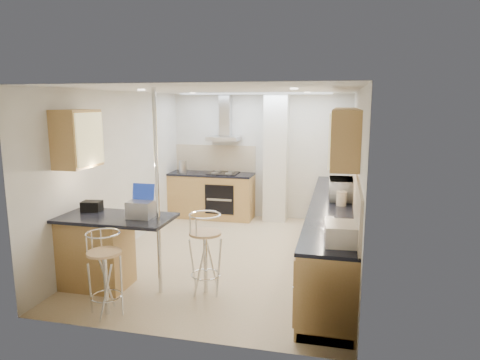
% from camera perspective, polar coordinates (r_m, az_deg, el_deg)
% --- Properties ---
extents(ground, '(4.80, 4.80, 0.00)m').
position_cam_1_polar(ground, '(6.69, -1.19, -10.06)').
color(ground, tan).
rests_on(ground, ground).
extents(room_shell, '(3.64, 4.84, 2.51)m').
position_cam_1_polar(room_shell, '(6.61, 2.30, 3.48)').
color(room_shell, silver).
rests_on(room_shell, ground).
extents(right_counter, '(0.63, 4.40, 0.92)m').
position_cam_1_polar(right_counter, '(6.35, 12.12, -7.02)').
color(right_counter, '#AD8745').
rests_on(right_counter, ground).
extents(back_counter, '(1.70, 0.63, 0.92)m').
position_cam_1_polar(back_counter, '(8.75, -3.80, -2.03)').
color(back_counter, '#AD8745').
rests_on(back_counter, ground).
extents(peninsula, '(1.47, 0.72, 0.94)m').
position_cam_1_polar(peninsula, '(5.66, -16.27, -9.22)').
color(peninsula, '#AD8745').
rests_on(peninsula, ground).
extents(microwave, '(0.40, 0.58, 0.31)m').
position_cam_1_polar(microwave, '(6.43, 13.50, -1.21)').
color(microwave, silver).
rests_on(microwave, right_counter).
extents(laptop, '(0.30, 0.22, 0.21)m').
position_cam_1_polar(laptop, '(5.35, -13.14, -3.85)').
color(laptop, '#9D9EA4').
rests_on(laptop, peninsula).
extents(bag, '(0.27, 0.21, 0.13)m').
position_cam_1_polar(bag, '(5.85, -19.14, -3.32)').
color(bag, black).
rests_on(bag, peninsula).
extents(bar_stool_near, '(0.48, 0.48, 0.96)m').
position_cam_1_polar(bar_stool_near, '(5.02, -17.53, -11.79)').
color(bar_stool_near, tan).
rests_on(bar_stool_near, ground).
extents(bar_stool_end, '(0.58, 0.58, 1.01)m').
position_cam_1_polar(bar_stool_end, '(5.33, -4.63, -9.69)').
color(bar_stool_end, tan).
rests_on(bar_stool_end, ground).
extents(jar_a, '(0.16, 0.16, 0.17)m').
position_cam_1_polar(jar_a, '(6.82, 12.25, -1.12)').
color(jar_a, beige).
rests_on(jar_a, right_counter).
extents(jar_b, '(0.14, 0.14, 0.15)m').
position_cam_1_polar(jar_b, '(7.05, 13.71, -0.89)').
color(jar_b, beige).
rests_on(jar_b, right_counter).
extents(jar_c, '(0.18, 0.18, 0.20)m').
position_cam_1_polar(jar_c, '(6.08, 13.36, -2.41)').
color(jar_c, '#BEB098').
rests_on(jar_c, right_counter).
extents(jar_d, '(0.12, 0.12, 0.13)m').
position_cam_1_polar(jar_d, '(4.96, 11.84, -5.59)').
color(jar_d, silver).
rests_on(jar_d, right_counter).
extents(bread_bin, '(0.34, 0.42, 0.21)m').
position_cam_1_polar(bread_bin, '(4.45, 13.29, -6.97)').
color(bread_bin, beige).
rests_on(bread_bin, right_counter).
extents(kettle, '(0.16, 0.16, 0.25)m').
position_cam_1_polar(kettle, '(8.74, -7.64, 1.77)').
color(kettle, '#AEB0B3').
rests_on(kettle, back_counter).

